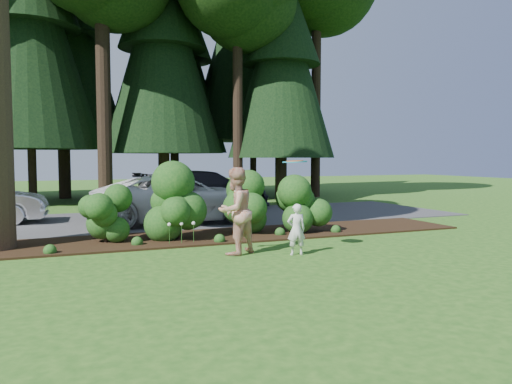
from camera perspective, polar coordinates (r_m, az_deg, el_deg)
ground at (r=10.15m, az=-3.54°, el=-8.15°), size 80.00×80.00×0.00m
mulch_bed at (r=13.22m, az=-8.11°, el=-5.23°), size 16.00×2.50×0.05m
driveway at (r=17.33m, az=-11.57°, el=-3.11°), size 22.00×6.00×0.03m
shrub_row at (r=13.22m, az=-4.78°, el=-1.78°), size 6.53×1.60×1.61m
lily_cluster at (r=12.26m, az=-8.51°, el=-3.73°), size 0.69×0.09×0.57m
tree_wall at (r=27.03m, az=-15.06°, el=19.69°), size 25.66×12.15×17.09m
car_white_suv at (r=16.30m, az=-8.67°, el=-0.72°), size 5.67×2.75×1.55m
car_dark_suv at (r=20.07m, az=-5.79°, el=0.21°), size 5.70×2.98×1.58m
child at (r=10.93m, az=4.63°, el=-4.29°), size 0.45×0.34×1.13m
adult at (r=10.94m, az=-2.37°, el=-2.18°), size 1.16×1.07×1.92m
frisbee at (r=10.98m, az=4.46°, el=3.49°), size 0.55×0.55×0.05m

